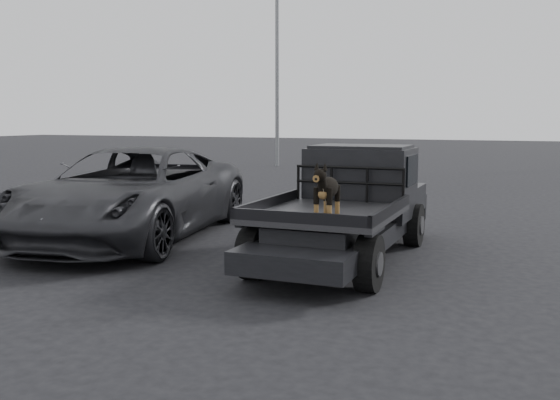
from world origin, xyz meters
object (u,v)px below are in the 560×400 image
at_px(dog, 327,192).
at_px(parked_suv, 132,193).
at_px(flatbed_ute, 345,231).
at_px(floodlight_near, 277,0).

height_order(dog, parked_suv, parked_suv).
height_order(flatbed_ute, floodlight_near, floodlight_near).
xyz_separation_m(flatbed_ute, floodlight_near, (-8.63, 17.89, 7.22)).
xyz_separation_m(parked_suv, floodlight_near, (-4.39, 17.68, 6.83)).
xyz_separation_m(dog, floodlight_near, (-8.88, 19.61, 6.39)).
height_order(flatbed_ute, dog, dog).
bearing_deg(parked_suv, flatbed_ute, -12.13).
relative_size(flatbed_ute, floodlight_near, 0.38).
relative_size(dog, parked_suv, 0.12).
distance_m(flatbed_ute, floodlight_near, 21.14).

